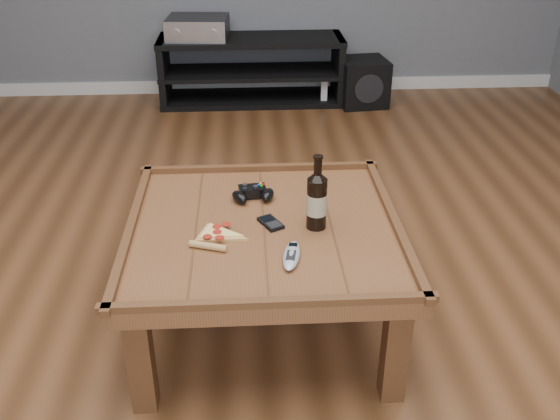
{
  "coord_description": "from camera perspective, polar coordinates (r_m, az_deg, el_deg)",
  "views": [
    {
      "loc": [
        -0.06,
        -1.99,
        1.6
      ],
      "look_at": [
        0.06,
        -0.01,
        0.52
      ],
      "focal_mm": 40.0,
      "sensor_mm": 36.0,
      "label": 1
    }
  ],
  "objects": [
    {
      "name": "coffee_table",
      "position": [
        2.33,
        -1.47,
        -2.7
      ],
      "size": [
        1.03,
        1.03,
        0.48
      ],
      "color": "brown",
      "rests_on": "ground"
    },
    {
      "name": "media_console",
      "position": [
        4.93,
        -2.61,
        12.63
      ],
      "size": [
        1.4,
        0.45,
        0.5
      ],
      "color": "black",
      "rests_on": "ground"
    },
    {
      "name": "remote_control",
      "position": [
        2.11,
        1.06,
        -4.17
      ],
      "size": [
        0.09,
        0.19,
        0.03
      ],
      "rotation": [
        0.0,
        0.0,
        -0.18
      ],
      "color": "#9FA5AD",
      "rests_on": "coffee_table"
    },
    {
      "name": "smartphone",
      "position": [
        2.31,
        -0.86,
        -1.18
      ],
      "size": [
        0.1,
        0.12,
        0.01
      ],
      "rotation": [
        0.0,
        0.0,
        0.48
      ],
      "color": "black",
      "rests_on": "coffee_table"
    },
    {
      "name": "av_receiver",
      "position": [
        4.86,
        -7.53,
        16.2
      ],
      "size": [
        0.47,
        0.4,
        0.15
      ],
      "rotation": [
        0.0,
        0.0,
        -0.08
      ],
      "color": "black",
      "rests_on": "media_console"
    },
    {
      "name": "game_console",
      "position": [
        4.95,
        4.03,
        11.0
      ],
      "size": [
        0.12,
        0.2,
        0.24
      ],
      "rotation": [
        0.0,
        0.0,
        -0.09
      ],
      "color": "slate",
      "rests_on": "ground"
    },
    {
      "name": "baseboard",
      "position": [
        5.22,
        -2.61,
        11.29
      ],
      "size": [
        5.0,
        0.02,
        0.1
      ],
      "primitive_type": "cube",
      "color": "silver",
      "rests_on": "ground"
    },
    {
      "name": "ground",
      "position": [
        2.56,
        -1.36,
        -10.2
      ],
      "size": [
        6.0,
        6.0,
        0.0
      ],
      "primitive_type": "plane",
      "color": "#492A15",
      "rests_on": "ground"
    },
    {
      "name": "pizza_slice",
      "position": [
        2.23,
        -5.87,
        -2.38
      ],
      "size": [
        0.22,
        0.28,
        0.03
      ],
      "rotation": [
        0.0,
        0.0,
        -0.33
      ],
      "color": "tan",
      "rests_on": "coffee_table"
    },
    {
      "name": "beer_bottle",
      "position": [
        2.24,
        3.38,
        0.98
      ],
      "size": [
        0.07,
        0.07,
        0.28
      ],
      "color": "black",
      "rests_on": "coffee_table"
    },
    {
      "name": "game_controller",
      "position": [
        2.48,
        -2.48,
        1.5
      ],
      "size": [
        0.19,
        0.14,
        0.05
      ],
      "rotation": [
        0.0,
        0.0,
        0.12
      ],
      "color": "black",
      "rests_on": "coffee_table"
    },
    {
      "name": "subwoofer",
      "position": [
        4.93,
        7.54,
        11.52
      ],
      "size": [
        0.39,
        0.39,
        0.35
      ],
      "rotation": [
        0.0,
        0.0,
        0.12
      ],
      "color": "black",
      "rests_on": "ground"
    }
  ]
}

